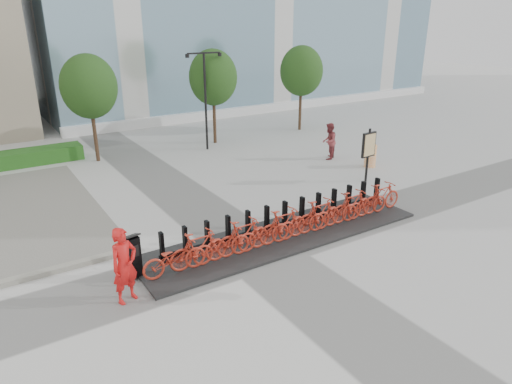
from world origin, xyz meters
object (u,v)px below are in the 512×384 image
bike_0 (174,257)px  kiosk (134,256)px  map_sign (369,147)px  construction_barrel (370,156)px  pedestrian (329,141)px  worker_red (124,265)px

bike_0 → kiosk: 1.06m
map_sign → construction_barrel: bearing=35.2°
pedestrian → bike_0: bearing=-7.5°
kiosk → construction_barrel: (12.61, 3.69, -0.16)m
worker_red → kiosk: bearing=41.0°
worker_red → pedestrian: bearing=8.5°
pedestrian → map_sign: size_ratio=0.78×
bike_0 → pedestrian: bearing=-60.3°
worker_red → map_sign: 11.86m
bike_0 → pedestrian: (10.85, 6.18, 0.35)m
construction_barrel → map_sign: map_sign is taller
kiosk → pedestrian: pedestrian is taller
pedestrian → construction_barrel: pedestrian is taller
bike_0 → construction_barrel: (11.66, 4.15, -0.03)m
bike_0 → map_sign: map_sign is taller
kiosk → pedestrian: size_ratio=0.70×
worker_red → construction_barrel: (13.11, 4.59, -0.46)m
pedestrian → construction_barrel: 2.22m
bike_0 → worker_red: bearing=106.7°
bike_0 → map_sign: size_ratio=0.78×
bike_0 → construction_barrel: construction_barrel is taller
bike_0 → construction_barrel: size_ratio=1.73×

